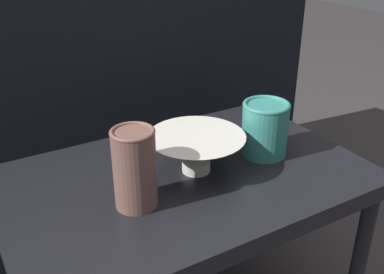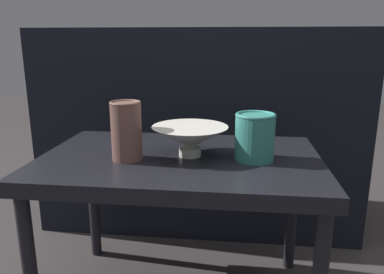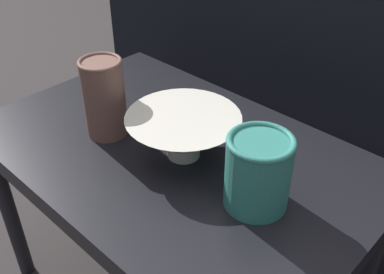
% 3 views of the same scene
% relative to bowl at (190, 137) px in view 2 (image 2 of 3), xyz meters
% --- Properties ---
extents(table, '(0.78, 0.50, 0.47)m').
position_rel_bowl_xyz_m(table, '(-0.03, -0.00, -0.10)').
color(table, black).
rests_on(table, ground_plane).
extents(couch_backdrop, '(1.30, 0.50, 0.83)m').
position_rel_bowl_xyz_m(couch_backdrop, '(-0.03, 0.61, -0.11)').
color(couch_backdrop, black).
rests_on(couch_backdrop, ground_plane).
extents(bowl, '(0.21, 0.21, 0.09)m').
position_rel_bowl_xyz_m(bowl, '(0.00, 0.00, 0.00)').
color(bowl, silver).
rests_on(bowl, table).
extents(vase_textured_left, '(0.08, 0.08, 0.16)m').
position_rel_bowl_xyz_m(vase_textured_left, '(-0.16, -0.05, 0.03)').
color(vase_textured_left, brown).
rests_on(vase_textured_left, table).
extents(vase_colorful_right, '(0.11, 0.11, 0.13)m').
position_rel_bowl_xyz_m(vase_colorful_right, '(0.18, -0.01, 0.01)').
color(vase_colorful_right, teal).
rests_on(vase_colorful_right, table).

